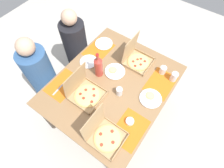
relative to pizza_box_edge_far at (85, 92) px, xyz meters
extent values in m
plane|color=beige|center=(0.27, -0.15, -0.77)|extent=(6.00, 6.00, 0.00)
cylinder|color=#3F3328|center=(0.89, -0.66, -0.43)|extent=(0.07, 0.07, 0.69)
cylinder|color=#3F3328|center=(-0.36, 0.36, -0.43)|extent=(0.07, 0.07, 0.69)
cylinder|color=#3F3328|center=(0.89, 0.36, -0.43)|extent=(0.07, 0.07, 0.69)
cube|color=#936D47|center=(0.27, -0.15, -0.07)|extent=(1.38, 1.14, 0.03)
cube|color=orange|center=(-0.04, -0.57, -0.05)|extent=(0.36, 0.26, 0.00)
cube|color=orange|center=(0.58, -0.57, -0.05)|extent=(0.36, 0.26, 0.00)
cube|color=orange|center=(-0.04, 0.27, -0.05)|extent=(0.36, 0.26, 0.00)
cube|color=orange|center=(0.58, 0.27, -0.05)|extent=(0.36, 0.26, 0.00)
cube|color=tan|center=(0.00, -0.03, -0.05)|extent=(0.31, 0.31, 0.01)
cube|color=tan|center=(-0.15, -0.03, -0.03)|extent=(0.01, 0.31, 0.03)
cube|color=tan|center=(0.15, -0.03, -0.03)|extent=(0.01, 0.31, 0.03)
cube|color=tan|center=(0.00, -0.18, -0.03)|extent=(0.31, 0.01, 0.03)
cube|color=tan|center=(0.00, 0.12, -0.03)|extent=(0.31, 0.01, 0.03)
cylinder|color=#E0B76B|center=(0.00, -0.03, -0.04)|extent=(0.27, 0.27, 0.01)
cylinder|color=#EFD67F|center=(0.00, -0.03, -0.03)|extent=(0.24, 0.24, 0.00)
cylinder|color=red|center=(0.09, -0.04, -0.03)|extent=(0.03, 0.03, 0.00)
cylinder|color=red|center=(0.04, 0.02, -0.03)|extent=(0.03, 0.03, 0.00)
cylinder|color=red|center=(-0.03, 0.04, -0.03)|extent=(0.03, 0.03, 0.00)
cylinder|color=red|center=(-0.05, -0.02, -0.03)|extent=(0.03, 0.03, 0.00)
cylinder|color=red|center=(-0.03, -0.11, -0.03)|extent=(0.03, 0.03, 0.00)
cylinder|color=red|center=(0.03, -0.09, -0.03)|extent=(0.03, 0.03, 0.00)
cube|color=tan|center=(0.00, 0.10, 0.14)|extent=(0.31, 0.06, 0.30)
cube|color=tan|center=(0.68, -0.23, -0.05)|extent=(0.29, 0.29, 0.01)
cube|color=tan|center=(0.54, -0.23, -0.03)|extent=(0.01, 0.29, 0.03)
cube|color=tan|center=(0.82, -0.23, -0.03)|extent=(0.01, 0.29, 0.03)
cube|color=tan|center=(0.68, -0.37, -0.03)|extent=(0.29, 0.01, 0.03)
cube|color=tan|center=(0.68, -0.09, -0.03)|extent=(0.29, 0.01, 0.03)
cylinder|color=#E0B76B|center=(0.68, -0.23, -0.04)|extent=(0.25, 0.25, 0.01)
cylinder|color=#EFD67F|center=(0.68, -0.23, -0.03)|extent=(0.23, 0.23, 0.00)
cylinder|color=red|center=(0.73, -0.23, -0.03)|extent=(0.03, 0.03, 0.00)
cylinder|color=red|center=(0.70, -0.20, -0.03)|extent=(0.03, 0.03, 0.00)
cylinder|color=red|center=(0.64, -0.18, -0.03)|extent=(0.03, 0.03, 0.00)
cylinder|color=red|center=(0.60, -0.23, -0.03)|extent=(0.03, 0.03, 0.00)
cylinder|color=red|center=(0.66, -0.27, -0.03)|extent=(0.03, 0.03, 0.00)
cylinder|color=red|center=(0.72, -0.29, -0.03)|extent=(0.03, 0.03, 0.00)
cube|color=tan|center=(0.68, -0.10, 0.13)|extent=(0.29, 0.04, 0.29)
cube|color=tan|center=(-0.23, -0.45, -0.05)|extent=(0.28, 0.28, 0.01)
cube|color=tan|center=(-0.37, -0.45, -0.03)|extent=(0.01, 0.28, 0.03)
cube|color=tan|center=(-0.09, -0.45, -0.03)|extent=(0.01, 0.28, 0.03)
cube|color=tan|center=(-0.23, -0.59, -0.03)|extent=(0.28, 0.01, 0.03)
cube|color=tan|center=(-0.23, -0.32, -0.03)|extent=(0.28, 0.01, 0.03)
cylinder|color=#E0B76B|center=(-0.23, -0.45, -0.04)|extent=(0.25, 0.25, 0.01)
cylinder|color=#EFD67F|center=(-0.23, -0.45, -0.03)|extent=(0.23, 0.23, 0.00)
cylinder|color=red|center=(-0.16, -0.45, -0.03)|extent=(0.03, 0.03, 0.00)
cylinder|color=red|center=(-0.24, -0.38, -0.03)|extent=(0.03, 0.03, 0.00)
cylinder|color=red|center=(-0.31, -0.45, -0.03)|extent=(0.03, 0.03, 0.00)
cylinder|color=red|center=(-0.24, -0.51, -0.03)|extent=(0.03, 0.03, 0.00)
cube|color=tan|center=(-0.23, -0.31, 0.13)|extent=(0.28, 0.01, 0.28)
cylinder|color=white|center=(0.35, 0.25, -0.05)|extent=(0.20, 0.20, 0.01)
cylinder|color=white|center=(0.35, 0.25, -0.04)|extent=(0.20, 0.20, 0.01)
cylinder|color=white|center=(0.69, 0.27, -0.05)|extent=(0.21, 0.21, 0.01)
cylinder|color=white|center=(0.69, 0.27, -0.04)|extent=(0.22, 0.22, 0.01)
cylinder|color=white|center=(0.35, -0.57, -0.05)|extent=(0.22, 0.22, 0.01)
cylinder|color=white|center=(0.35, -0.57, -0.04)|extent=(0.23, 0.23, 0.01)
cylinder|color=#E0B76B|center=(0.37, -0.56, -0.03)|extent=(0.09, 0.09, 0.01)
cylinder|color=#EFD67F|center=(0.37, -0.56, -0.03)|extent=(0.08, 0.08, 0.00)
cylinder|color=white|center=(0.42, -0.08, -0.05)|extent=(0.22, 0.22, 0.01)
cylinder|color=white|center=(0.42, -0.08, -0.04)|extent=(0.23, 0.23, 0.01)
cylinder|color=#E0B76B|center=(0.41, -0.06, -0.03)|extent=(0.09, 0.09, 0.01)
cylinder|color=#EFD67F|center=(0.41, -0.06, -0.03)|extent=(0.08, 0.08, 0.00)
cylinder|color=#B2382D|center=(0.29, 0.05, 0.06)|extent=(0.09, 0.09, 0.22)
cone|color=#B2382D|center=(0.29, 0.05, 0.19)|extent=(0.09, 0.09, 0.04)
cylinder|color=#B2382D|center=(0.29, 0.05, 0.23)|extent=(0.03, 0.03, 0.06)
cylinder|color=red|center=(0.29, 0.05, 0.27)|extent=(0.03, 0.03, 0.01)
cylinder|color=silver|center=(0.21, -0.28, 0.00)|extent=(0.07, 0.07, 0.09)
cylinder|color=silver|center=(0.69, -0.66, 0.00)|extent=(0.07, 0.07, 0.11)
cylinder|color=silver|center=(0.09, 0.19, -0.01)|extent=(0.07, 0.07, 0.09)
cylinder|color=silver|center=(0.71, -0.52, -0.01)|extent=(0.07, 0.07, 0.09)
cylinder|color=white|center=(0.01, -0.53, -0.03)|extent=(0.08, 0.08, 0.04)
cube|color=#B7B7BC|center=(-0.11, 0.28, -0.05)|extent=(0.19, 0.03, 0.00)
cylinder|color=#33598C|center=(-0.04, 0.68, -0.30)|extent=(0.32, 0.32, 0.95)
sphere|color=#D1A889|center=(-0.04, 0.68, 0.28)|extent=(0.19, 0.19, 0.19)
cylinder|color=black|center=(0.58, 0.68, -0.32)|extent=(0.32, 0.32, 0.90)
sphere|color=#D1A889|center=(0.58, 0.68, 0.23)|extent=(0.19, 0.19, 0.19)
camera|label=1|loc=(-0.57, -0.74, 1.59)|focal=28.92mm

